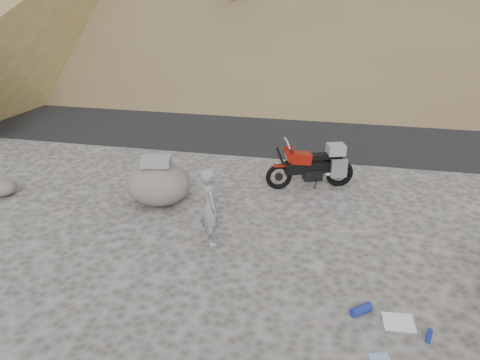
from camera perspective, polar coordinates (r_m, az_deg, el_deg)
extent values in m
plane|color=#474441|center=(9.47, 4.51, -9.88)|extent=(140.00, 140.00, 0.00)
cube|color=black|center=(17.64, 8.39, 6.51)|extent=(120.00, 7.00, 0.05)
torus|color=black|center=(12.28, 4.76, 0.40)|extent=(0.71, 0.35, 0.70)
cylinder|color=black|center=(12.28, 4.76, 0.40)|extent=(0.22, 0.13, 0.21)
torus|color=black|center=(12.72, 12.05, 0.79)|extent=(0.75, 0.39, 0.75)
cylinder|color=black|center=(12.72, 12.05, 0.79)|extent=(0.25, 0.16, 0.23)
cylinder|color=black|center=(12.15, 5.22, 2.12)|extent=(0.40, 0.19, 0.86)
cylinder|color=black|center=(12.03, 5.98, 3.94)|extent=(0.26, 0.64, 0.05)
cube|color=black|center=(12.38, 8.41, 1.59)|extent=(1.29, 0.66, 0.32)
cube|color=black|center=(12.49, 8.83, 0.71)|extent=(0.56, 0.46, 0.30)
cube|color=maroon|center=(12.22, 7.38, 2.68)|extent=(0.63, 0.49, 0.33)
cube|color=maroon|center=(12.10, 6.10, 3.19)|extent=(0.42, 0.45, 0.38)
cube|color=silver|center=(11.99, 5.81, 4.41)|extent=(0.22, 0.34, 0.27)
cube|color=black|center=(12.35, 9.68, 2.88)|extent=(0.63, 0.41, 0.13)
cube|color=black|center=(12.48, 11.45, 2.77)|extent=(0.42, 0.30, 0.11)
cube|color=silver|center=(12.34, 11.95, 1.39)|extent=(0.44, 0.26, 0.48)
cube|color=silver|center=(12.82, 11.17, 2.34)|extent=(0.44, 0.26, 0.48)
cube|color=gray|center=(12.42, 11.62, 3.69)|extent=(0.54, 0.49, 0.28)
cube|color=maroon|center=(12.16, 4.81, 1.78)|extent=(0.34, 0.23, 0.04)
cylinder|color=black|center=(12.41, 9.25, -0.39)|extent=(0.10, 0.22, 0.39)
cylinder|color=silver|center=(12.50, 11.37, 0.79)|extent=(0.49, 0.25, 0.14)
imported|color=gray|center=(10.09, -3.49, -7.51)|extent=(0.63, 0.73, 1.69)
ellipsoid|color=#5A564D|center=(11.60, -9.95, -0.51)|extent=(1.61, 1.37, 1.02)
cube|color=gray|center=(11.37, -10.16, 2.24)|extent=(0.73, 0.61, 0.18)
ellipsoid|color=#5A564D|center=(13.43, -26.98, -0.84)|extent=(0.88, 0.84, 0.42)
cube|color=white|center=(8.46, 18.77, -16.08)|extent=(0.53, 0.48, 0.02)
cylinder|color=navy|center=(8.41, 14.57, -15.07)|extent=(0.40, 0.38, 0.16)
cylinder|color=navy|center=(8.18, 22.03, -17.21)|extent=(0.11, 0.11, 0.24)
cube|color=#81A5C7|center=(7.76, 16.67, -20.10)|extent=(0.36, 0.30, 0.01)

